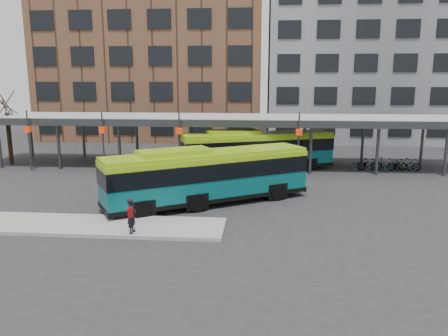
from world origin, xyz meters
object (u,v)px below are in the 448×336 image
at_px(pedestrian, 132,215).
at_px(bus_front, 207,175).
at_px(tree, 9,136).
at_px(bus_rear, 257,149).

bearing_deg(pedestrian, bus_front, -26.13).
height_order(tree, bus_rear, tree).
height_order(tree, bus_front, tree).
xyz_separation_m(tree, bus_front, (18.13, -10.41, -0.69)).
distance_m(bus_front, pedestrian, 6.37).
distance_m(tree, pedestrian, 22.26).
bearing_deg(bus_rear, tree, 157.48).
bearing_deg(bus_rear, bus_front, -126.42).
height_order(bus_front, bus_rear, bus_front).
distance_m(tree, bus_rear, 20.93).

